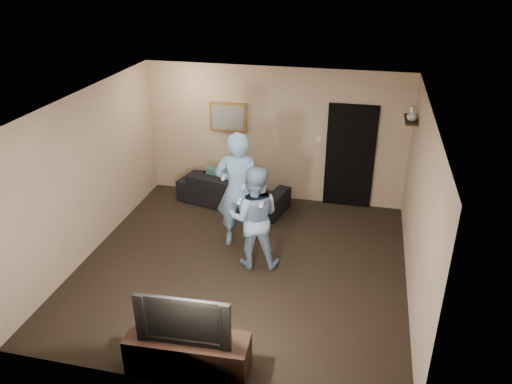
% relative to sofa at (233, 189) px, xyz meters
% --- Properties ---
extents(ground, '(5.00, 5.00, 0.00)m').
position_rel_sofa_xyz_m(ground, '(0.70, -2.01, -0.31)').
color(ground, black).
rests_on(ground, ground).
extents(ceiling, '(5.00, 5.00, 0.04)m').
position_rel_sofa_xyz_m(ceiling, '(0.70, -2.01, 2.29)').
color(ceiling, silver).
rests_on(ceiling, wall_back).
extents(wall_back, '(5.00, 0.04, 2.60)m').
position_rel_sofa_xyz_m(wall_back, '(0.70, 0.49, 0.99)').
color(wall_back, tan).
rests_on(wall_back, ground).
extents(wall_front, '(5.00, 0.04, 2.60)m').
position_rel_sofa_xyz_m(wall_front, '(0.70, -4.51, 0.99)').
color(wall_front, tan).
rests_on(wall_front, ground).
extents(wall_left, '(0.04, 5.00, 2.60)m').
position_rel_sofa_xyz_m(wall_left, '(-1.80, -2.01, 0.99)').
color(wall_left, tan).
rests_on(wall_left, ground).
extents(wall_right, '(0.04, 5.00, 2.60)m').
position_rel_sofa_xyz_m(wall_right, '(3.20, -2.01, 0.99)').
color(wall_right, tan).
rests_on(wall_right, ground).
extents(sofa, '(2.24, 1.30, 0.61)m').
position_rel_sofa_xyz_m(sofa, '(0.00, 0.00, 0.00)').
color(sofa, black).
rests_on(sofa, ground).
extents(throw_pillow, '(0.48, 0.24, 0.46)m').
position_rel_sofa_xyz_m(throw_pillow, '(-0.29, 0.00, 0.17)').
color(throw_pillow, '#18493E').
rests_on(throw_pillow, sofa).
extents(painting_frame, '(0.72, 0.05, 0.57)m').
position_rel_sofa_xyz_m(painting_frame, '(-0.20, 0.47, 1.29)').
color(painting_frame, olive).
rests_on(painting_frame, wall_back).
extents(painting_canvas, '(0.62, 0.01, 0.47)m').
position_rel_sofa_xyz_m(painting_canvas, '(-0.20, 0.44, 1.29)').
color(painting_canvas, slate).
rests_on(painting_canvas, painting_frame).
extents(doorway, '(0.90, 0.06, 2.00)m').
position_rel_sofa_xyz_m(doorway, '(2.15, 0.46, 0.69)').
color(doorway, black).
rests_on(doorway, ground).
extents(light_switch, '(0.08, 0.02, 0.12)m').
position_rel_sofa_xyz_m(light_switch, '(1.55, 0.47, 0.99)').
color(light_switch, silver).
rests_on(light_switch, wall_back).
extents(wall_shelf, '(0.20, 0.60, 0.03)m').
position_rel_sofa_xyz_m(wall_shelf, '(3.09, -0.21, 1.68)').
color(wall_shelf, black).
rests_on(wall_shelf, wall_right).
extents(shelf_vase, '(0.18, 0.18, 0.17)m').
position_rel_sofa_xyz_m(shelf_vase, '(3.09, -0.29, 1.78)').
color(shelf_vase, '#B8B8BD').
rests_on(shelf_vase, wall_shelf).
extents(shelf_figurine, '(0.06, 0.06, 0.18)m').
position_rel_sofa_xyz_m(shelf_figurine, '(3.09, -0.13, 1.79)').
color(shelf_figurine, silver).
rests_on(shelf_figurine, wall_shelf).
extents(tv_console, '(1.44, 0.52, 0.51)m').
position_rel_sofa_xyz_m(tv_console, '(0.64, -4.28, -0.06)').
color(tv_console, black).
rests_on(tv_console, ground).
extents(television, '(1.09, 0.19, 0.62)m').
position_rel_sofa_xyz_m(television, '(0.64, -4.28, 0.51)').
color(television, black).
rests_on(television, tv_console).
extents(wii_player_left, '(0.78, 0.57, 1.98)m').
position_rel_sofa_xyz_m(wii_player_left, '(0.48, -1.40, 0.68)').
color(wii_player_left, '#73A2C8').
rests_on(wii_player_left, ground).
extents(wii_player_right, '(0.90, 0.75, 1.66)m').
position_rel_sofa_xyz_m(wii_player_right, '(0.87, -1.92, 0.52)').
color(wii_player_right, '#839FBF').
rests_on(wii_player_right, ground).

